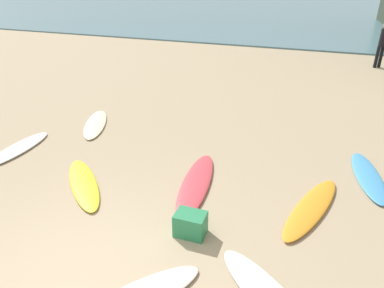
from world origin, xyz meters
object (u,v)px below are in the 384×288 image
object	(u,v)px
surfboard_6	(84,184)
surfboard_3	(19,148)
beach_cooler	(190,224)
surfboard_7	(368,176)
surfboard_0	(196,183)
surfboard_2	(95,124)
beachgoer_near	(382,43)
surfboard_1	(311,208)

from	to	relation	value
surfboard_6	surfboard_3	bearing A→B (deg)	-61.91
surfboard_6	beach_cooler	world-z (taller)	beach_cooler
surfboard_7	beach_cooler	bearing A→B (deg)	-144.19
surfboard_3	surfboard_6	bearing A→B (deg)	-18.89
surfboard_0	surfboard_2	bearing A→B (deg)	145.09
surfboard_0	surfboard_7	bearing A→B (deg)	17.08
surfboard_7	surfboard_2	bearing A→B (deg)	167.35
surfboard_6	beachgoer_near	world-z (taller)	beachgoer_near
surfboard_1	surfboard_2	world-z (taller)	surfboard_1
surfboard_7	beachgoer_near	bearing A→B (deg)	74.81
beachgoer_near	beach_cooler	bearing A→B (deg)	-139.45
surfboard_3	beach_cooler	distance (m)	5.08
surfboard_2	beach_cooler	size ratio (longest dim) A/B	4.10
surfboard_1	beachgoer_near	xyz separation A→B (m)	(2.06, 11.55, 1.01)
surfboard_2	surfboard_6	world-z (taller)	surfboard_6
surfboard_1	surfboard_0	bearing A→B (deg)	16.15
beachgoer_near	surfboard_2	bearing A→B (deg)	-162.02
surfboard_1	surfboard_3	xyz separation A→B (m)	(-6.71, 0.03, -0.00)
surfboard_1	surfboard_6	xyz separation A→B (m)	(-4.32, -0.74, -0.00)
surfboard_6	surfboard_2	bearing A→B (deg)	-104.58
surfboard_6	beachgoer_near	distance (m)	13.88
surfboard_1	beachgoer_near	size ratio (longest dim) A/B	1.20
surfboard_6	beach_cooler	bearing A→B (deg)	122.03
surfboard_6	surfboard_7	xyz separation A→B (m)	(5.35, 2.25, 0.00)
surfboard_0	surfboard_7	xyz separation A→B (m)	(3.25, 1.48, -0.00)
beach_cooler	beachgoer_near	bearing A→B (deg)	73.26
surfboard_2	surfboard_3	bearing A→B (deg)	39.76
surfboard_0	surfboard_3	xyz separation A→B (m)	(-4.50, -0.01, -0.00)
surfboard_0	beachgoer_near	bearing A→B (deg)	62.19
surfboard_7	beach_cooler	distance (m)	4.05
surfboard_6	beach_cooler	xyz separation A→B (m)	(2.50, -0.61, 0.16)
surfboard_3	surfboard_6	size ratio (longest dim) A/B	0.94
surfboard_2	surfboard_1	bearing A→B (deg)	136.61
surfboard_7	surfboard_1	bearing A→B (deg)	-133.70
surfboard_0	surfboard_2	distance (m)	4.07
surfboard_6	surfboard_7	size ratio (longest dim) A/B	0.99
surfboard_1	beachgoer_near	world-z (taller)	beachgoer_near
surfboard_1	surfboard_7	xyz separation A→B (m)	(1.04, 1.52, -0.00)
surfboard_1	surfboard_7	distance (m)	1.84
surfboard_1	beachgoer_near	bearing A→B (deg)	-83.08
surfboard_0	surfboard_6	world-z (taller)	surfboard_0
surfboard_3	surfboard_7	bearing A→B (deg)	9.72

